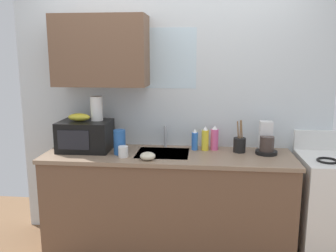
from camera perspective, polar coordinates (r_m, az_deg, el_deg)
name	(u,v)px	position (r m, az deg, el deg)	size (l,w,h in m)	color
kitchen_wall_assembly	(160,98)	(3.37, -1.36, 4.43)	(2.96, 0.42, 2.50)	silver
counter_unit	(168,201)	(3.29, -0.02, -11.87)	(2.19, 0.63, 0.90)	brown
sink_faucet	(165,137)	(3.36, -0.43, -1.70)	(0.03, 0.03, 0.20)	#B2B5BA
stove_range	(333,207)	(3.48, 24.92, -11.73)	(0.60, 0.60, 1.08)	white
microwave	(85,136)	(3.32, -13.11, -1.53)	(0.46, 0.35, 0.27)	black
banana_bunch	(79,117)	(3.31, -14.04, 1.38)	(0.20, 0.11, 0.07)	gold
paper_towel_roll	(97,108)	(3.29, -11.35, 2.78)	(0.11, 0.11, 0.22)	white
coffee_maker	(266,142)	(3.26, 15.45, -2.43)	(0.19, 0.21, 0.28)	black
dish_soap_bottle_blue	(195,140)	(3.26, 4.31, -2.26)	(0.06, 0.06, 0.20)	blue
dish_soap_bottle_yellow	(205,139)	(3.25, 5.97, -2.09)	(0.07, 0.07, 0.22)	yellow
dish_soap_bottle_pink	(214,138)	(3.28, 7.45, -1.98)	(0.07, 0.07, 0.23)	#E55999
cereal_canister	(120,142)	(3.14, -7.76, -2.57)	(0.10, 0.10, 0.22)	#2659A5
mug_white	(123,152)	(3.06, -7.19, -4.10)	(0.08, 0.08, 0.10)	white
utensil_crock	(240,144)	(3.25, 11.38, -2.90)	(0.11, 0.11, 0.30)	black
small_bowl	(148,156)	(2.97, -3.28, -4.82)	(0.13, 0.13, 0.07)	beige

